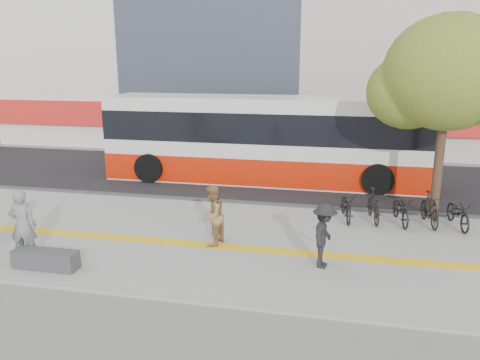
% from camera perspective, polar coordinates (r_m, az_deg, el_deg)
% --- Properties ---
extents(ground, '(120.00, 120.00, 0.00)m').
position_cam_1_polar(ground, '(12.26, -8.98, -9.64)').
color(ground, slate).
rests_on(ground, ground).
extents(sidewalk, '(40.00, 7.00, 0.08)m').
position_cam_1_polar(sidewalk, '(13.55, -6.71, -6.99)').
color(sidewalk, gray).
rests_on(sidewalk, ground).
extents(tactile_strip, '(40.00, 0.45, 0.01)m').
position_cam_1_polar(tactile_strip, '(13.09, -7.42, -7.58)').
color(tactile_strip, gold).
rests_on(tactile_strip, sidewalk).
extents(street, '(40.00, 8.00, 0.06)m').
position_cam_1_polar(street, '(20.46, 0.03, 0.46)').
color(street, black).
rests_on(street, ground).
extents(curb, '(40.00, 0.25, 0.14)m').
position_cam_1_polar(curb, '(16.70, -2.86, -2.64)').
color(curb, '#38383A').
rests_on(curb, ground).
extents(bench, '(1.60, 0.45, 0.45)m').
position_cam_1_polar(bench, '(12.35, -22.57, -8.91)').
color(bench, '#38383A').
rests_on(bench, sidewalk).
extents(street_tree, '(4.40, 3.80, 6.31)m').
position_cam_1_polar(street_tree, '(15.53, 23.83, 11.57)').
color(street_tree, '#362418').
rests_on(street_tree, sidewalk).
extents(bus, '(12.97, 3.08, 3.45)m').
position_cam_1_polar(bus, '(19.44, 2.89, 4.69)').
color(bus, silver).
rests_on(bus, street).
extents(bicycle_row, '(4.11, 1.79, 1.01)m').
position_cam_1_polar(bicycle_row, '(15.20, 19.04, -3.28)').
color(bicycle_row, black).
rests_on(bicycle_row, sidewalk).
extents(seated_woman, '(0.75, 0.58, 1.82)m').
position_cam_1_polar(seated_woman, '(12.83, -24.92, -5.00)').
color(seated_woman, black).
rests_on(seated_woman, sidewalk).
extents(pedestrian_tan, '(0.81, 0.94, 1.67)m').
position_cam_1_polar(pedestrian_tan, '(12.60, -3.40, -4.35)').
color(pedestrian_tan, olive).
rests_on(pedestrian_tan, sidewalk).
extents(pedestrian_dark, '(0.75, 1.12, 1.60)m').
position_cam_1_polar(pedestrian_dark, '(11.47, 10.21, -6.67)').
color(pedestrian_dark, black).
rests_on(pedestrian_dark, sidewalk).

